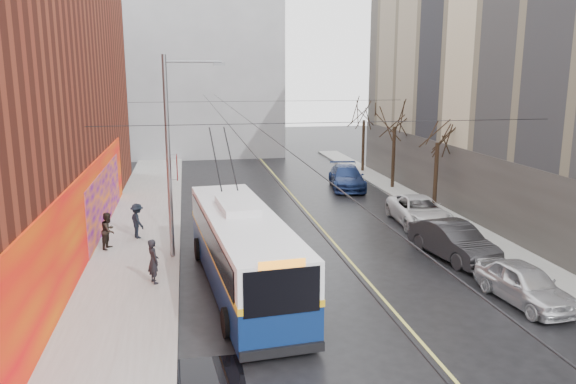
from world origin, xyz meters
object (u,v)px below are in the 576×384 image
Objects in this scene: parked_car_b at (453,241)px; following_car at (238,201)px; streetlight_pole at (172,153)px; pedestrian_a at (153,261)px; tree_mid at (395,116)px; tree_near at (438,130)px; parked_car_c at (419,211)px; pedestrian_b at (109,231)px; parked_car_a at (525,284)px; tree_far at (364,111)px; pedestrian_c at (137,221)px; trolleybus at (243,249)px; parked_car_d at (347,177)px.

parked_car_b is 1.23× the size of following_car.
streetlight_pole is 5.05m from pedestrian_a.
tree_near is at bearing -90.00° from tree_mid.
tree_mid is 1.22× the size of parked_car_c.
pedestrian_b is at bearing 1.95° from pedestrian_a.
tree_far is at bearing 79.00° from parked_car_a.
pedestrian_c reaches higher than parked_car_b.
streetlight_pole is at bearing -158.38° from tree_near.
trolleybus is at bearing -178.45° from parked_car_b.
trolleybus is (-12.52, -24.02, -3.55)m from tree_far.
tree_far is 17.11m from parked_car_c.
pedestrian_b is at bearing 156.69° from parked_car_b.
pedestrian_c is at bearing -135.43° from following_car.
tree_near reaches higher than parked_car_d.
tree_near is 16.39m from trolleybus.
tree_mid is at bearing 82.56° from parked_car_c.
tree_far is at bearing -71.82° from pedestrian_c.
pedestrian_c reaches higher than parked_car_d.
parked_car_b is (12.32, -2.13, -4.03)m from streetlight_pole.
pedestrian_a is (-13.95, -6.79, 0.28)m from parked_car_c.
tree_near is 0.96× the size of tree_mid.
following_car is (-11.63, -4.98, -4.57)m from tree_mid.
tree_mid is 21.89m from pedestrian_b.
pedestrian_c is at bearing 120.88° from streetlight_pole.
pedestrian_a reaches higher than parked_car_a.
streetlight_pole is 5.06× the size of pedestrian_a.
parked_car_d is 1.40× the size of following_car.
parked_car_a is 0.79× the size of parked_car_c.
tree_far is at bearing 52.88° from streetlight_pole.
pedestrian_b is at bearing 151.68° from streetlight_pole.
trolleybus is at bearing 156.28° from parked_car_a.
tree_far reaches higher than parked_car_b.
pedestrian_b reaches higher than parked_car_b.
parked_car_d is at bearing 112.46° from tree_near.
pedestrian_b reaches higher than parked_car_c.
parked_car_c is (-2.00, -16.42, -4.38)m from tree_far.
pedestrian_a is (-15.95, -16.21, -4.21)m from tree_mid.
parked_car_a is at bearing -30.07° from streetlight_pole.
tree_far reaches higher than pedestrian_a.
pedestrian_b is at bearing -168.76° from parked_car_c.
tree_mid is 7.00m from tree_far.
trolleybus is 12.11m from following_car.
parked_car_c is at bearing -21.82° from following_car.
trolleybus is 3.03× the size of following_car.
trolleybus is (2.62, -4.02, -3.25)m from streetlight_pole.
tree_mid reaches higher than tree_near.
trolleybus is 8.54m from pedestrian_c.
tree_far is at bearing 90.00° from tree_mid.
tree_far is 1.20× the size of parked_car_c.
pedestrian_b is (-15.43, 3.81, 0.20)m from parked_car_b.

